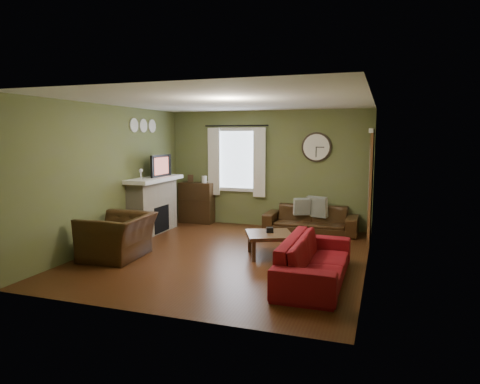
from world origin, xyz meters
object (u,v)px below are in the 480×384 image
(sofa_red, at_px, (315,260))
(armchair, at_px, (118,237))
(bookshelf, at_px, (197,203))
(sofa_brown, at_px, (311,219))
(coffee_table, at_px, (269,245))

(sofa_red, xyz_separation_m, armchair, (-3.31, 0.10, 0.06))
(bookshelf, bearing_deg, armchair, -90.16)
(bookshelf, height_order, armchair, bookshelf)
(sofa_brown, height_order, sofa_red, sofa_red)
(sofa_red, height_order, armchair, armchair)
(coffee_table, bearing_deg, armchair, -159.23)
(sofa_brown, xyz_separation_m, coffee_table, (-0.36, -2.04, -0.08))
(bookshelf, bearing_deg, sofa_brown, -4.35)
(sofa_brown, height_order, armchair, armchair)
(sofa_brown, distance_m, coffee_table, 2.07)
(armchair, bearing_deg, sofa_brown, 133.33)
(bookshelf, xyz_separation_m, coffee_table, (2.37, -2.24, -0.28))
(sofa_red, bearing_deg, coffee_table, 42.79)
(bookshelf, bearing_deg, sofa_red, -44.53)
(bookshelf, distance_m, sofa_red, 4.63)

